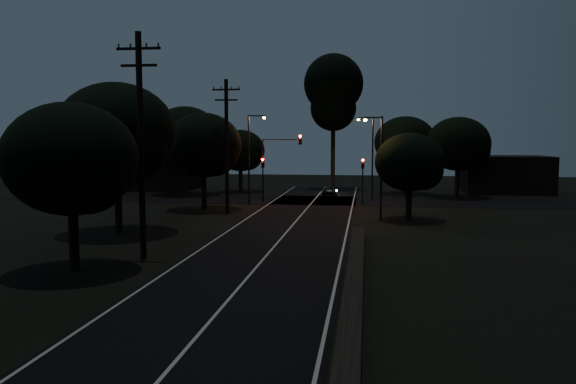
% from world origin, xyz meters
% --- Properties ---
extents(road_surface, '(60.00, 70.00, 0.03)m').
position_xyz_m(road_surface, '(0.00, 31.12, 0.01)').
color(road_surface, black).
rests_on(road_surface, ground).
extents(retaining_wall, '(6.93, 26.00, 1.60)m').
position_xyz_m(retaining_wall, '(7.74, 3.00, 0.62)').
color(retaining_wall, black).
rests_on(retaining_wall, ground).
extents(utility_pole_mid, '(2.20, 0.30, 11.00)m').
position_xyz_m(utility_pole_mid, '(-6.00, 15.00, 5.74)').
color(utility_pole_mid, black).
rests_on(utility_pole_mid, ground).
extents(utility_pole_far, '(2.20, 0.30, 10.50)m').
position_xyz_m(utility_pole_far, '(-6.00, 32.00, 5.48)').
color(utility_pole_far, black).
rests_on(utility_pole_far, ground).
extents(tree_left_b, '(5.90, 5.90, 7.51)m').
position_xyz_m(tree_left_b, '(-7.79, 11.88, 4.87)').
color(tree_left_b, black).
rests_on(tree_left_b, ground).
extents(tree_left_c, '(7.42, 7.42, 9.37)m').
position_xyz_m(tree_left_c, '(-10.24, 21.85, 6.06)').
color(tree_left_c, black).
rests_on(tree_left_c, ground).
extents(tree_left_d, '(6.34, 6.34, 8.04)m').
position_xyz_m(tree_left_d, '(-8.28, 33.87, 5.21)').
color(tree_left_d, black).
rests_on(tree_left_d, ground).
extents(tree_far_nw, '(5.44, 5.44, 6.89)m').
position_xyz_m(tree_far_nw, '(-8.81, 49.89, 4.46)').
color(tree_far_nw, black).
rests_on(tree_far_nw, ground).
extents(tree_far_w, '(7.28, 7.28, 9.28)m').
position_xyz_m(tree_far_w, '(-13.74, 45.85, 6.03)').
color(tree_far_w, black).
rests_on(tree_far_w, ground).
extents(tree_far_ne, '(6.54, 6.54, 8.28)m').
position_xyz_m(tree_far_ne, '(9.23, 49.87, 5.36)').
color(tree_far_ne, black).
rests_on(tree_far_ne, ground).
extents(tree_far_e, '(6.36, 6.36, 8.07)m').
position_xyz_m(tree_far_e, '(14.22, 46.87, 5.23)').
color(tree_far_e, black).
rests_on(tree_far_e, ground).
extents(tree_right_a, '(4.97, 4.97, 6.32)m').
position_xyz_m(tree_right_a, '(8.18, 29.90, 4.10)').
color(tree_right_a, black).
rests_on(tree_right_a, ground).
extents(tall_pine, '(6.92, 6.92, 15.73)m').
position_xyz_m(tall_pine, '(1.00, 55.00, 11.34)').
color(tall_pine, black).
rests_on(tall_pine, ground).
extents(building_left, '(10.00, 8.00, 4.40)m').
position_xyz_m(building_left, '(-20.00, 52.00, 2.20)').
color(building_left, black).
rests_on(building_left, ground).
extents(building_right, '(9.00, 7.00, 4.00)m').
position_xyz_m(building_right, '(20.00, 53.00, 2.00)').
color(building_right, black).
rests_on(building_right, ground).
extents(signal_left, '(0.28, 0.35, 4.10)m').
position_xyz_m(signal_left, '(-4.60, 39.99, 2.84)').
color(signal_left, black).
rests_on(signal_left, ground).
extents(signal_right, '(0.28, 0.35, 4.10)m').
position_xyz_m(signal_right, '(4.60, 39.99, 2.84)').
color(signal_right, black).
rests_on(signal_right, ground).
extents(signal_mast, '(3.70, 0.35, 6.25)m').
position_xyz_m(signal_mast, '(-2.91, 39.99, 4.34)').
color(signal_mast, black).
rests_on(signal_mast, ground).
extents(streetlight_a, '(1.66, 0.26, 8.00)m').
position_xyz_m(streetlight_a, '(-5.31, 38.00, 4.64)').
color(streetlight_a, black).
rests_on(streetlight_a, ground).
extents(streetlight_b, '(1.66, 0.26, 8.00)m').
position_xyz_m(streetlight_b, '(5.31, 44.00, 4.64)').
color(streetlight_b, black).
rests_on(streetlight_b, ground).
extents(streetlight_c, '(1.46, 0.26, 7.50)m').
position_xyz_m(streetlight_c, '(5.83, 30.00, 4.35)').
color(streetlight_c, black).
rests_on(streetlight_c, ground).
extents(car, '(1.51, 3.61, 1.22)m').
position_xyz_m(car, '(1.35, 44.11, 0.61)').
color(car, black).
rests_on(car, ground).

